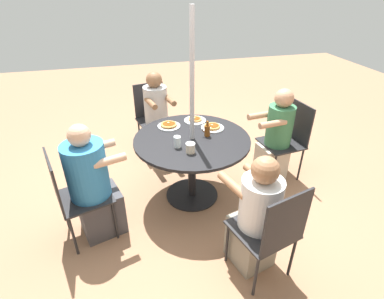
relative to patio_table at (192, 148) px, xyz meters
The scene contains 17 objects.
ground_plane 0.62m from the patio_table, ahead, with size 12.00×12.00×0.00m, color #9E7051.
patio_table is the anchor object (origin of this frame).
umbrella_pole 0.38m from the patio_table, ahead, with size 0.05×0.05×2.00m, color #ADADB2.
patio_chair_north 1.24m from the patio_table, 17.15° to the left, with size 0.56×0.56×0.94m.
diner_north 1.06m from the patio_table, 17.15° to the left, with size 0.54×0.47×1.17m.
patio_chair_east 1.24m from the patio_table, 105.33° to the left, with size 0.55×0.55×0.94m.
diner_east 1.06m from the patio_table, 105.33° to the left, with size 0.44×0.55×1.10m.
patio_chair_south 1.24m from the patio_table, behind, with size 0.50×0.50×0.94m.
diner_south 1.06m from the patio_table, behind, with size 0.52×0.35×1.14m.
patio_chair_west 1.24m from the patio_table, 77.65° to the right, with size 0.53×0.53×0.94m.
diner_west 1.06m from the patio_table, 77.65° to the right, with size 0.40×0.52×1.16m.
pancake_plate_a 0.40m from the patio_table, 60.03° to the right, with size 0.25×0.25×0.05m.
pancake_plate_b 0.44m from the patio_table, 108.82° to the right, with size 0.25×0.25×0.04m.
pancake_plate_c 0.34m from the patio_table, 148.91° to the right, with size 0.25×0.25×0.05m.
syrup_bottle 0.25m from the patio_table, behind, with size 0.08×0.06×0.17m.
coffee_cup 0.33m from the patio_table, 73.07° to the left, with size 0.09×0.09×0.10m.
drinking_glass_a 0.29m from the patio_table, 37.86° to the left, with size 0.07×0.07×0.11m, color silver.
Camera 1 is at (0.66, 2.65, 2.21)m, focal length 28.00 mm.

